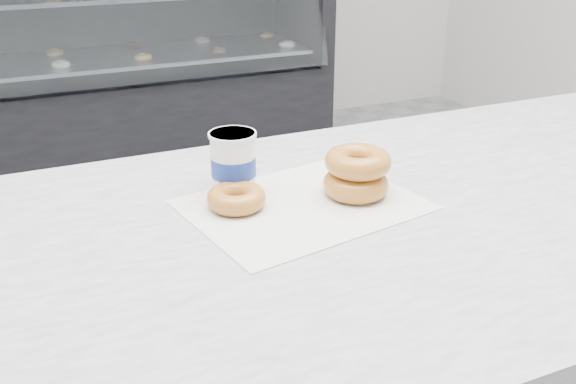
% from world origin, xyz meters
% --- Properties ---
extents(display_case, '(2.40, 0.74, 1.25)m').
position_xyz_m(display_case, '(0.00, 2.12, 0.49)').
color(display_case, black).
rests_on(display_case, ground).
extents(wax_paper, '(0.38, 0.32, 0.00)m').
position_xyz_m(wax_paper, '(-0.05, -0.53, 0.90)').
color(wax_paper, silver).
rests_on(wax_paper, counter).
extents(donut_single, '(0.11, 0.11, 0.03)m').
position_xyz_m(donut_single, '(-0.15, -0.50, 0.92)').
color(donut_single, gold).
rests_on(donut_single, wax_paper).
extents(donut_stack, '(0.12, 0.12, 0.07)m').
position_xyz_m(donut_stack, '(0.04, -0.53, 0.94)').
color(donut_stack, gold).
rests_on(donut_stack, wax_paper).
extents(coffee_cup, '(0.09, 0.09, 0.10)m').
position_xyz_m(coffee_cup, '(-0.13, -0.45, 0.95)').
color(coffee_cup, white).
rests_on(coffee_cup, counter).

